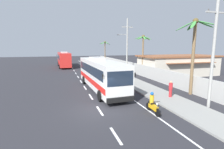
# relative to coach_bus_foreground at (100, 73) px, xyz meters

# --- Properties ---
(ground_plane) EXTENTS (160.00, 160.00, 0.00)m
(ground_plane) POSITION_rel_coach_bus_foreground_xyz_m (-1.63, -6.52, -1.92)
(ground_plane) COLOR #28282D
(sidewalk_kerb) EXTENTS (3.20, 90.00, 0.14)m
(sidewalk_kerb) POSITION_rel_coach_bus_foreground_xyz_m (5.17, 3.48, -1.85)
(sidewalk_kerb) COLOR gray
(sidewalk_kerb) RESTS_ON ground
(lane_markings) EXTENTS (3.82, 71.00, 0.01)m
(lane_markings) POSITION_rel_coach_bus_foreground_xyz_m (0.68, 8.02, -1.92)
(lane_markings) COLOR white
(lane_markings) RESTS_ON ground
(boundary_wall) EXTENTS (0.24, 60.00, 1.92)m
(boundary_wall) POSITION_rel_coach_bus_foreground_xyz_m (8.97, 7.48, -0.96)
(boundary_wall) COLOR #B2B2AD
(boundary_wall) RESTS_ON ground
(coach_bus_foreground) EXTENTS (3.32, 12.50, 3.69)m
(coach_bus_foreground) POSITION_rel_coach_bus_foreground_xyz_m (0.00, 0.00, 0.00)
(coach_bus_foreground) COLOR silver
(coach_bus_foreground) RESTS_ON ground
(coach_bus_far_lane) EXTENTS (3.23, 11.10, 3.78)m
(coach_bus_far_lane) POSITION_rel_coach_bus_foreground_xyz_m (-3.37, 24.35, 0.04)
(coach_bus_far_lane) COLOR red
(coach_bus_far_lane) RESTS_ON ground
(motorcycle_beside_bus) EXTENTS (0.56, 1.96, 1.66)m
(motorcycle_beside_bus) POSITION_rel_coach_bus_foreground_xyz_m (2.16, 9.00, -1.25)
(motorcycle_beside_bus) COLOR black
(motorcycle_beside_bus) RESTS_ON ground
(motorcycle_trailing) EXTENTS (0.56, 1.96, 1.60)m
(motorcycle_trailing) POSITION_rel_coach_bus_foreground_xyz_m (2.08, -8.25, -1.27)
(motorcycle_trailing) COLOR black
(motorcycle_trailing) RESTS_ON ground
(pedestrian_near_kerb) EXTENTS (0.36, 0.36, 1.57)m
(pedestrian_near_kerb) POSITION_rel_coach_bus_foreground_xyz_m (5.67, -5.46, -0.97)
(pedestrian_near_kerb) COLOR red
(pedestrian_near_kerb) RESTS_ON sidewalk_kerb
(utility_pole_nearest) EXTENTS (2.11, 0.24, 9.05)m
(utility_pole_nearest) POSITION_rel_coach_bus_foreground_xyz_m (7.19, -8.50, 2.78)
(utility_pole_nearest) COLOR #9E9E99
(utility_pole_nearest) RESTS_ON ground
(utility_pole_mid) EXTENTS (2.81, 0.24, 9.64)m
(utility_pole_mid) POSITION_rel_coach_bus_foreground_xyz_m (6.70, 8.53, 3.16)
(utility_pole_mid) COLOR #9E9E99
(utility_pole_mid) RESTS_ON ground
(palm_nearest) EXTENTS (2.84, 2.87, 6.90)m
(palm_nearest) POSITION_rel_coach_bus_foreground_xyz_m (9.20, 7.37, 3.23)
(palm_nearest) COLOR brown
(palm_nearest) RESTS_ON ground
(palm_second) EXTENTS (3.31, 3.48, 6.57)m
(palm_second) POSITION_rel_coach_bus_foreground_xyz_m (8.74, 30.86, 2.82)
(palm_second) COLOR brown
(palm_second) RESTS_ON ground
(palm_third) EXTENTS (3.59, 3.72, 7.74)m
(palm_third) POSITION_rel_coach_bus_foreground_xyz_m (8.61, -4.85, 3.38)
(palm_third) COLOR brown
(palm_third) RESTS_ON ground
(roadside_building) EXTENTS (13.58, 7.13, 3.46)m
(roadside_building) POSITION_rel_coach_bus_foreground_xyz_m (15.57, 6.33, -0.18)
(roadside_building) COLOR beige
(roadside_building) RESTS_ON ground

